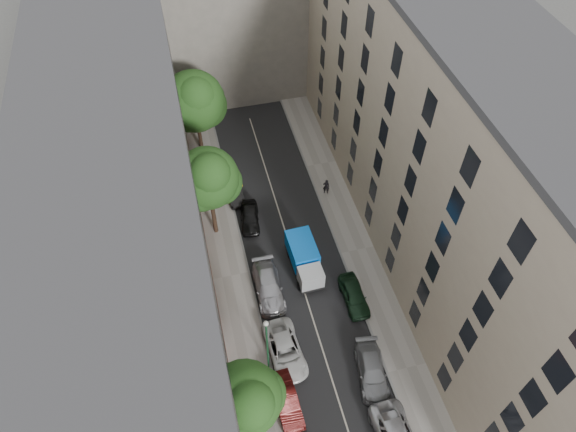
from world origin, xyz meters
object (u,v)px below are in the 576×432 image
object	(u,v)px
car_left_2	(285,350)
lamp_post	(267,341)
car_left_3	(268,287)
tree_near	(247,401)
tree_far	(195,103)
car_left_1	(286,400)
tarp_truck	(304,259)
car_right_1	(372,371)
car_right_2	(354,295)
car_left_4	(250,217)
pedestrian	(326,186)
car_left_5	(234,190)
tree_mid	(209,180)

from	to	relation	value
car_left_2	lamp_post	size ratio (longest dim) A/B	0.78
car_left_3	tree_near	world-z (taller)	tree_near
tree_far	tree_near	bearing A→B (deg)	-91.39
car_left_1	car_left_3	size ratio (longest dim) A/B	0.83
tarp_truck	car_right_1	world-z (taller)	tarp_truck
car_right_2	lamp_post	xyz separation A→B (m)	(-7.80, -3.87, 3.47)
car_left_4	pedestrian	distance (m)	7.81
car_left_2	tree_near	size ratio (longest dim) A/B	0.62
car_right_2	tree_near	xyz separation A→B (m)	(-9.90, -8.11, 5.07)
car_left_3	pedestrian	world-z (taller)	pedestrian
car_left_3	car_right_2	distance (m)	6.83
tree_far	car_left_1	bearing A→B (deg)	-85.82
car_left_3	car_right_2	xyz separation A→B (m)	(6.40, -2.39, -0.04)
car_left_3	car_left_5	bearing A→B (deg)	95.44
car_left_5	car_right_2	bearing A→B (deg)	-65.00
car_left_4	car_right_1	bearing A→B (deg)	-62.57
car_left_4	car_right_2	world-z (taller)	car_right_2
tree_near	lamp_post	bearing A→B (deg)	63.56
car_left_4	pedestrian	xyz separation A→B (m)	(7.62, 1.71, 0.31)
car_right_1	tree_near	world-z (taller)	tree_near
tree_far	car_left_3	bearing A→B (deg)	-81.27
tarp_truck	lamp_post	bearing A→B (deg)	-123.06
car_right_1	lamp_post	xyz separation A→B (m)	(-7.00, 2.33, 3.49)
tree_mid	tree_near	bearing A→B (deg)	-91.45
lamp_post	pedestrian	world-z (taller)	lamp_post
car_left_1	lamp_post	size ratio (longest dim) A/B	0.65
car_left_1	lamp_post	world-z (taller)	lamp_post
tree_far	pedestrian	xyz separation A→B (m)	(10.42, -8.97, -4.85)
tree_near	car_right_2	bearing A→B (deg)	39.30
lamp_post	car_right_2	bearing A→B (deg)	26.41
pedestrian	tree_mid	bearing A→B (deg)	33.80
car_left_3	car_left_4	size ratio (longest dim) A/B	1.32
tree_far	lamp_post	world-z (taller)	tree_far
car_left_2	tarp_truck	bearing A→B (deg)	61.33
tree_far	lamp_post	xyz separation A→B (m)	(1.41, -24.54, -1.66)
car_left_4	tree_far	bearing A→B (deg)	113.09
pedestrian	car_right_2	bearing A→B (deg)	106.14
car_left_2	lamp_post	world-z (taller)	lamp_post
car_left_2	car_left_4	bearing A→B (deg)	86.67
tree_far	car_left_2	bearing A→B (deg)	-83.30
car_right_2	tree_far	distance (m)	23.20
car_left_1	car_left_4	distance (m)	16.82
car_left_1	car_right_1	distance (m)	6.43
car_right_2	pedestrian	distance (m)	11.77
car_right_2	pedestrian	world-z (taller)	pedestrian
car_left_3	car_right_1	bearing A→B (deg)	-55.57
tarp_truck	car_left_5	size ratio (longest dim) A/B	1.31
car_right_2	lamp_post	world-z (taller)	lamp_post
car_left_1	tree_mid	xyz separation A→B (m)	(-2.26, 16.29, 5.92)
car_left_3	car_right_2	size ratio (longest dim) A/B	1.25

